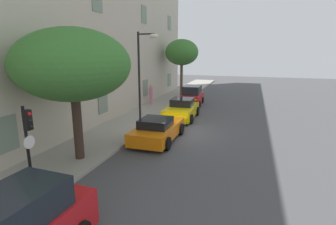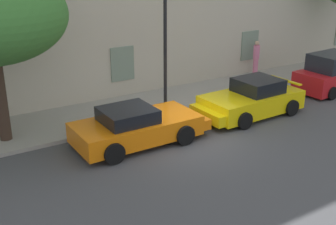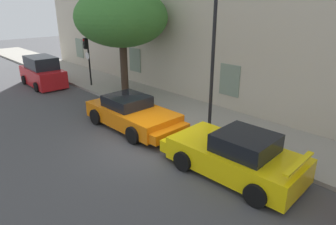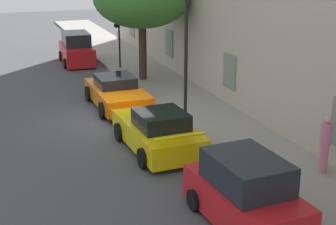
# 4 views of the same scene
# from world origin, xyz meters

# --- Properties ---
(ground_plane) EXTENTS (80.00, 80.00, 0.00)m
(ground_plane) POSITION_xyz_m (0.00, 0.00, 0.00)
(ground_plane) COLOR #444447
(sidewalk) EXTENTS (60.00, 3.27, 0.14)m
(sidewalk) POSITION_xyz_m (0.00, 3.47, 0.07)
(sidewalk) COLOR gray
(sidewalk) RESTS_ON ground
(sportscar_red_lead) EXTENTS (4.70, 2.24, 1.33)m
(sportscar_red_lead) POSITION_xyz_m (-1.59, 0.54, 0.60)
(sportscar_red_lead) COLOR orange
(sportscar_red_lead) RESTS_ON ground
(sportscar_yellow_flank) EXTENTS (4.56, 2.31, 1.45)m
(sportscar_yellow_flank) POSITION_xyz_m (3.35, 0.57, 0.62)
(sportscar_yellow_flank) COLOR yellow
(sportscar_yellow_flank) RESTS_ON ground
(hatchback_parked) EXTENTS (3.93, 1.99, 1.89)m
(hatchback_parked) POSITION_xyz_m (-11.17, 0.52, 0.84)
(hatchback_parked) COLOR red
(hatchback_parked) RESTS_ON ground
(hatchback_distant) EXTENTS (3.64, 2.08, 1.78)m
(hatchback_distant) POSITION_xyz_m (8.84, 0.99, 0.80)
(hatchback_distant) COLOR red
(hatchback_distant) RESTS_ON ground
(traffic_light) EXTENTS (0.44, 0.36, 3.07)m
(traffic_light) POSITION_xyz_m (-8.70, 2.47, 2.23)
(traffic_light) COLOR black
(traffic_light) RESTS_ON sidewalk
(street_lamp) EXTENTS (0.44, 1.42, 5.97)m
(street_lamp) POSITION_xyz_m (0.75, 2.31, 4.24)
(street_lamp) COLOR black
(street_lamp) RESTS_ON sidewalk
(pedestrian_admiring) EXTENTS (0.44, 0.44, 1.80)m
(pedestrian_admiring) POSITION_xyz_m (7.32, 4.50, 1.08)
(pedestrian_admiring) COLOR pink
(pedestrian_admiring) RESTS_ON sidewalk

